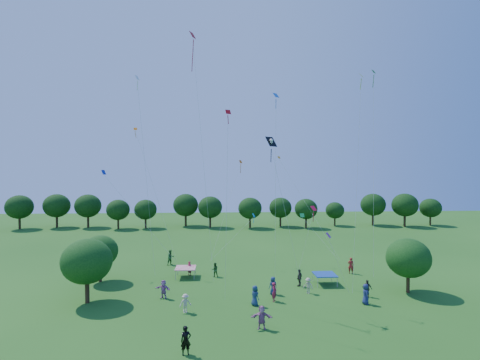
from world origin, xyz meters
The scene contains 36 objects.
near_tree_west centered at (-13.76, 13.71, 3.75)m, with size 4.45×4.45×5.76m.
near_tree_north centered at (-14.56, 19.93, 3.24)m, with size 3.75×3.75×4.94m.
near_tree_east centered at (16.37, 14.75, 3.38)m, with size 4.17×4.17×5.27m.
treeline centered at (-1.73, 55.43, 4.09)m, with size 88.01×8.77×6.77m.
tent_red_stripe centered at (-5.63, 21.02, 1.04)m, with size 2.20×2.20×1.10m.
tent_blue centered at (9.03, 17.71, 1.04)m, with size 2.20×2.20×1.10m.
man_in_black centered at (-4.09, 3.84, 0.94)m, with size 0.70×0.45×1.88m, color black.
crowd_person_0 centered at (1.21, 12.17, 0.89)m, with size 0.88×0.47×1.78m, color navy.
crowd_person_1 centered at (3.07, 13.10, 0.86)m, with size 0.64×0.41×1.72m, color #9F1C3B.
crowd_person_2 centered at (-7.95, 26.32, 0.95)m, with size 0.94×0.51×1.90m, color #2A5D28.
crowd_person_3 centered at (-4.76, 10.93, 0.79)m, with size 1.03×0.46×1.58m, color beige.
crowd_person_4 centered at (11.94, 13.81, 0.80)m, with size 0.94×0.43×1.60m, color #37332C.
crowd_person_5 centered at (-7.10, 14.50, 0.85)m, with size 1.59×0.57×1.70m, color #A35FA2.
crowd_person_6 centered at (3.21, 14.95, 0.85)m, with size 0.84×0.45×1.70m, color navy.
crowd_person_7 centered at (13.12, 21.45, 0.92)m, with size 0.69×0.44×1.84m, color maroon.
crowd_person_8 centered at (-2.41, 21.08, 0.78)m, with size 0.77×0.42×1.57m, color #2D5A26.
crowd_person_9 centered at (6.64, 15.05, 0.76)m, with size 0.99×0.44×1.52m, color #ADA68A.
crowd_person_10 centered at (6.28, 17.27, 0.87)m, with size 1.02×0.46×1.74m, color #36312B.
crowd_person_11 centered at (1.27, 7.43, 0.88)m, with size 1.64×0.59×1.76m, color #A66091.
crowd_person_12 centered at (11.07, 11.99, 0.90)m, with size 0.89×0.48×1.80m, color navy.
crowd_person_13 centered at (-5.24, 21.77, 0.79)m, with size 0.59×0.38×1.59m, color maroon.
pirate_kite centered at (2.81, 13.00, 14.10)m, with size 3.46×1.12×13.60m.
red_high_kite centered at (-4.13, 16.61, 20.71)m, with size 2.38×2.22×24.08m.
small_kite_0 centered at (7.78, 18.20, 7.17)m, with size 2.06×0.79×6.82m.
small_kite_1 centered at (0.09, 27.52, 10.24)m, with size 4.07×5.67×11.79m.
small_kite_2 centered at (7.98, 27.22, 9.62)m, with size 6.35×7.28×12.34m.
small_kite_3 centered at (8.98, 25.57, 5.44)m, with size 3.81×4.08×5.06m.
small_kite_4 centered at (-13.72, 23.82, 9.59)m, with size 8.50×1.12×10.55m.
small_kite_5 centered at (7.27, 9.80, 5.92)m, with size 2.61×1.89×5.55m.
small_kite_6 centered at (-9.71, 18.14, 16.19)m, with size 2.04×1.32×20.14m.
small_kite_7 centered at (1.54, 24.71, 5.51)m, with size 5.47×2.40×5.24m.
small_kite_8 centered at (-1.24, 10.42, 12.64)m, with size 0.53×0.49×15.58m.
small_kite_9 centered at (-10.63, 25.28, 12.42)m, with size 5.37×2.50×15.67m.
small_kite_10 centered at (10.40, 12.26, 15.03)m, with size 1.41×1.82×19.20m.
small_kite_11 centered at (13.94, 17.53, 16.51)m, with size 1.01×2.59×20.99m.
small_kite_12 centered at (3.51, 15.44, 15.27)m, with size 0.69×1.55×18.00m.
Camera 1 is at (-1.91, -20.16, 12.19)m, focal length 28.00 mm.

